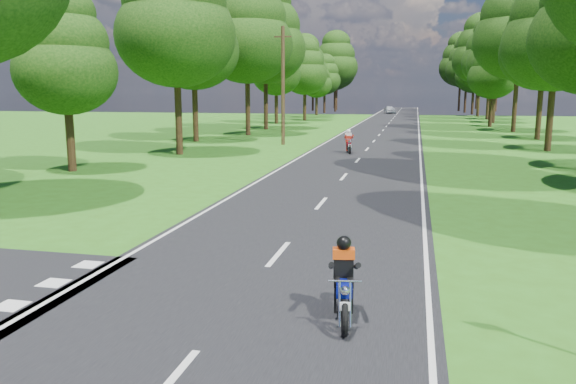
# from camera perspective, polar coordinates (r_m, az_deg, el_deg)

# --- Properties ---
(ground) EXTENTS (160.00, 160.00, 0.00)m
(ground) POSITION_cam_1_polar(r_m,az_deg,el_deg) (11.11, -3.44, -9.25)
(ground) COLOR #2D6016
(ground) RESTS_ON ground
(main_road) EXTENTS (7.00, 140.00, 0.02)m
(main_road) POSITION_cam_1_polar(r_m,az_deg,el_deg) (60.23, 9.97, 6.58)
(main_road) COLOR black
(main_road) RESTS_ON ground
(road_markings) EXTENTS (7.40, 140.00, 0.01)m
(road_markings) POSITION_cam_1_polar(r_m,az_deg,el_deg) (58.37, 9.74, 6.49)
(road_markings) COLOR silver
(road_markings) RESTS_ON main_road
(treeline) EXTENTS (40.00, 115.35, 14.78)m
(treeline) POSITION_cam_1_polar(r_m,az_deg,el_deg) (70.27, 11.81, 13.75)
(treeline) COLOR black
(treeline) RESTS_ON ground
(telegraph_pole) EXTENTS (1.20, 0.26, 8.00)m
(telegraph_pole) POSITION_cam_1_polar(r_m,az_deg,el_deg) (39.09, -0.51, 10.79)
(telegraph_pole) COLOR #382616
(telegraph_pole) RESTS_ON ground
(rider_near_blue) EXTENTS (0.79, 1.69, 1.35)m
(rider_near_blue) POSITION_cam_1_polar(r_m,az_deg,el_deg) (9.26, 5.68, -8.75)
(rider_near_blue) COLOR #0C168B
(rider_near_blue) RESTS_ON main_road
(rider_far_red) EXTENTS (0.92, 1.79, 1.42)m
(rider_far_red) POSITION_cam_1_polar(r_m,az_deg,el_deg) (33.94, 6.18, 5.17)
(rider_far_red) COLOR #AA0D19
(rider_far_red) RESTS_ON main_road
(distant_car) EXTENTS (2.36, 4.07, 1.30)m
(distant_car) POSITION_cam_1_polar(r_m,az_deg,el_deg) (94.07, 10.27, 8.24)
(distant_car) COLOR silver
(distant_car) RESTS_ON main_road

